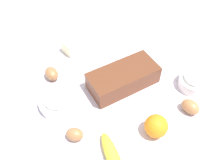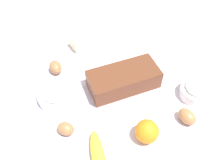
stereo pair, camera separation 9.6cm
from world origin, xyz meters
The scene contains 10 objects.
ground_plane centered at (0.00, 0.00, -0.01)m, with size 2.40×2.40×0.02m, color silver.
loaf_pan centered at (-0.04, 0.01, 0.04)m, with size 0.28×0.14×0.08m.
flour_bowl centered at (-0.28, 0.17, 0.03)m, with size 0.12×0.12×0.07m.
sugar_bowl centered at (0.22, -0.03, 0.03)m, with size 0.15×0.15×0.06m.
banana centered at (0.16, 0.27, 0.02)m, with size 0.19×0.04×0.04m, color yellow.
orange_fruit centered at (-0.02, 0.26, 0.04)m, with size 0.08×0.08×0.08m, color orange.
butter_block centered at (0.04, -0.28, 0.03)m, with size 0.09×0.06×0.06m, color #F4EDB2.
egg_near_butter centered at (0.23, 0.13, 0.02)m, with size 0.05×0.05×0.06m, color #A56F43.
egg_beside_bowl centered at (-0.18, 0.26, 0.03)m, with size 0.05×0.05×0.07m, color #AE7647.
egg_loose centered at (0.19, -0.17, 0.03)m, with size 0.05×0.05×0.07m, color #9F6B40.
Camera 2 is at (0.25, 0.58, 0.76)m, focal length 38.57 mm.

